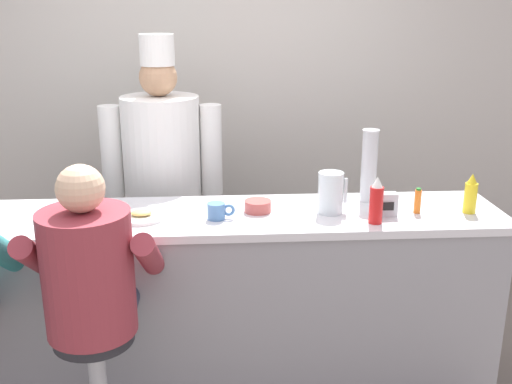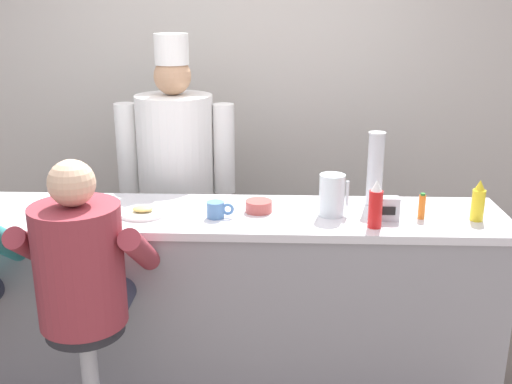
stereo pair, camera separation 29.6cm
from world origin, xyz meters
name	(u,v)px [view 1 (the left image)]	position (x,y,z in m)	size (l,w,h in m)	color
wall_back	(215,103)	(0.00, 1.74, 1.35)	(10.00, 0.06, 2.70)	beige
diner_counter	(218,304)	(0.00, 0.30, 0.51)	(2.92, 0.60, 1.02)	gray
ketchup_bottle_red	(376,202)	(0.77, 0.12, 1.13)	(0.07, 0.07, 0.23)	red
mustard_bottle_yellow	(471,195)	(1.28, 0.23, 1.12)	(0.06, 0.06, 0.21)	yellow
hot_sauce_bottle_orange	(418,201)	(1.01, 0.25, 1.08)	(0.03, 0.03, 0.13)	orange
water_pitcher_clear	(331,193)	(0.58, 0.28, 1.13)	(0.15, 0.13, 0.21)	silver
breakfast_plate	(141,216)	(-0.37, 0.25, 1.03)	(0.23, 0.23, 0.05)	white
cereal_bowl	(258,206)	(0.21, 0.32, 1.05)	(0.14, 0.14, 0.06)	#B24C47
coffee_mug_blue	(218,211)	(0.01, 0.22, 1.06)	(0.13, 0.09, 0.08)	#4C7AB2
cup_stack_steel	(369,166)	(0.81, 0.45, 1.21)	(0.09, 0.09, 0.39)	#B7BABF
napkin_dispenser_chrome	(385,204)	(0.84, 0.22, 1.08)	(0.11, 0.07, 0.12)	silver
diner_seated_maroon	(91,282)	(-0.53, -0.23, 0.92)	(0.57, 0.56, 1.43)	#B2B5BA
cook_in_whites_near	(163,175)	(-0.33, 1.00, 1.03)	(0.73, 0.47, 1.87)	#232328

